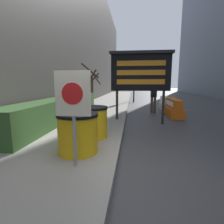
{
  "coord_description": "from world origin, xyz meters",
  "views": [
    {
      "loc": [
        0.27,
        -3.07,
        1.62
      ],
      "look_at": [
        -0.73,
        5.5,
        0.2
      ],
      "focal_mm": 28.0,
      "sensor_mm": 36.0,
      "label": 1
    }
  ],
  "objects_px": {
    "barrel_drum_foreground": "(78,133)",
    "traffic_light_near_curb": "(134,71)",
    "barrel_drum_middle": "(92,122)",
    "traffic_cone_near": "(178,103)",
    "jersey_barrier_white": "(165,104)",
    "warning_sign": "(73,101)",
    "message_board": "(141,72)",
    "jersey_barrier_orange_far": "(173,108)",
    "pedestrian_worker": "(154,93)"
  },
  "relations": [
    {
      "from": "warning_sign",
      "to": "message_board",
      "type": "distance_m",
      "value": 4.46
    },
    {
      "from": "warning_sign",
      "to": "traffic_cone_near",
      "type": "height_order",
      "value": "warning_sign"
    },
    {
      "from": "barrel_drum_middle",
      "to": "message_board",
      "type": "height_order",
      "value": "message_board"
    },
    {
      "from": "traffic_cone_near",
      "to": "jersey_barrier_white",
      "type": "bearing_deg",
      "value": -161.83
    },
    {
      "from": "barrel_drum_foreground",
      "to": "jersey_barrier_orange_far",
      "type": "xyz_separation_m",
      "value": [
        3.17,
        5.47,
        -0.21
      ]
    },
    {
      "from": "traffic_light_near_curb",
      "to": "pedestrian_worker",
      "type": "xyz_separation_m",
      "value": [
        1.05,
        -5.2,
        -1.59
      ]
    },
    {
      "from": "barrel_drum_middle",
      "to": "traffic_cone_near",
      "type": "height_order",
      "value": "barrel_drum_middle"
    },
    {
      "from": "barrel_drum_middle",
      "to": "jersey_barrier_white",
      "type": "bearing_deg",
      "value": 64.61
    },
    {
      "from": "barrel_drum_foreground",
      "to": "traffic_cone_near",
      "type": "distance_m",
      "value": 8.86
    },
    {
      "from": "message_board",
      "to": "jersey_barrier_white",
      "type": "xyz_separation_m",
      "value": [
        1.74,
        4.09,
        -1.71
      ]
    },
    {
      "from": "traffic_cone_near",
      "to": "traffic_light_near_curb",
      "type": "bearing_deg",
      "value": 126.28
    },
    {
      "from": "warning_sign",
      "to": "jersey_barrier_white",
      "type": "distance_m",
      "value": 8.88
    },
    {
      "from": "jersey_barrier_white",
      "to": "traffic_cone_near",
      "type": "distance_m",
      "value": 0.85
    },
    {
      "from": "traffic_cone_near",
      "to": "pedestrian_worker",
      "type": "bearing_deg",
      "value": -138.8
    },
    {
      "from": "jersey_barrier_white",
      "to": "traffic_light_near_curb",
      "type": "distance_m",
      "value": 5.0
    },
    {
      "from": "message_board",
      "to": "traffic_light_near_curb",
      "type": "distance_m",
      "value": 8.1
    },
    {
      "from": "barrel_drum_foreground",
      "to": "jersey_barrier_white",
      "type": "relative_size",
      "value": 0.44
    },
    {
      "from": "barrel_drum_foreground",
      "to": "traffic_light_near_curb",
      "type": "distance_m",
      "value": 11.89
    },
    {
      "from": "barrel_drum_middle",
      "to": "jersey_barrier_orange_far",
      "type": "relative_size",
      "value": 0.42
    },
    {
      "from": "jersey_barrier_white",
      "to": "pedestrian_worker",
      "type": "xyz_separation_m",
      "value": [
        -0.88,
        -1.21,
        0.73
      ]
    },
    {
      "from": "barrel_drum_middle",
      "to": "pedestrian_worker",
      "type": "bearing_deg",
      "value": 67.3
    },
    {
      "from": "traffic_light_near_curb",
      "to": "barrel_drum_foreground",
      "type": "bearing_deg",
      "value": -96.11
    },
    {
      "from": "barrel_drum_foreground",
      "to": "traffic_cone_near",
      "type": "relative_size",
      "value": 1.1
    },
    {
      "from": "barrel_drum_foreground",
      "to": "message_board",
      "type": "xyz_separation_m",
      "value": [
        1.43,
        3.57,
        1.47
      ]
    },
    {
      "from": "traffic_light_near_curb",
      "to": "pedestrian_worker",
      "type": "height_order",
      "value": "traffic_light_near_curb"
    },
    {
      "from": "barrel_drum_middle",
      "to": "traffic_light_near_curb",
      "type": "xyz_separation_m",
      "value": [
        1.2,
        10.57,
        2.08
      ]
    },
    {
      "from": "jersey_barrier_orange_far",
      "to": "traffic_cone_near",
      "type": "relative_size",
      "value": 2.63
    },
    {
      "from": "barrel_drum_middle",
      "to": "warning_sign",
      "type": "height_order",
      "value": "warning_sign"
    },
    {
      "from": "traffic_light_near_curb",
      "to": "pedestrian_worker",
      "type": "distance_m",
      "value": 5.54
    },
    {
      "from": "barrel_drum_foreground",
      "to": "traffic_light_near_curb",
      "type": "relative_size",
      "value": 0.24
    },
    {
      "from": "warning_sign",
      "to": "pedestrian_worker",
      "type": "distance_m",
      "value": 7.4
    },
    {
      "from": "jersey_barrier_white",
      "to": "pedestrian_worker",
      "type": "relative_size",
      "value": 1.08
    },
    {
      "from": "jersey_barrier_orange_far",
      "to": "pedestrian_worker",
      "type": "xyz_separation_m",
      "value": [
        -0.88,
        0.97,
        0.7
      ]
    },
    {
      "from": "barrel_drum_foreground",
      "to": "barrel_drum_middle",
      "type": "xyz_separation_m",
      "value": [
        0.05,
        1.07,
        0.0
      ]
    },
    {
      "from": "barrel_drum_middle",
      "to": "pedestrian_worker",
      "type": "height_order",
      "value": "pedestrian_worker"
    },
    {
      "from": "jersey_barrier_orange_far",
      "to": "jersey_barrier_white",
      "type": "distance_m",
      "value": 2.18
    },
    {
      "from": "barrel_drum_middle",
      "to": "jersey_barrier_white",
      "type": "height_order",
      "value": "barrel_drum_middle"
    },
    {
      "from": "warning_sign",
      "to": "traffic_cone_near",
      "type": "relative_size",
      "value": 2.12
    },
    {
      "from": "traffic_cone_near",
      "to": "pedestrian_worker",
      "type": "distance_m",
      "value": 2.34
    },
    {
      "from": "warning_sign",
      "to": "jersey_barrier_orange_far",
      "type": "height_order",
      "value": "warning_sign"
    },
    {
      "from": "barrel_drum_middle",
      "to": "jersey_barrier_orange_far",
      "type": "height_order",
      "value": "barrel_drum_middle"
    },
    {
      "from": "jersey_barrier_orange_far",
      "to": "traffic_cone_near",
      "type": "height_order",
      "value": "jersey_barrier_orange_far"
    },
    {
      "from": "barrel_drum_middle",
      "to": "traffic_light_near_curb",
      "type": "distance_m",
      "value": 10.84
    },
    {
      "from": "message_board",
      "to": "jersey_barrier_orange_far",
      "type": "distance_m",
      "value": 3.08
    },
    {
      "from": "barrel_drum_foreground",
      "to": "pedestrian_worker",
      "type": "relative_size",
      "value": 0.47
    },
    {
      "from": "barrel_drum_foreground",
      "to": "warning_sign",
      "type": "relative_size",
      "value": 0.52
    },
    {
      "from": "jersey_barrier_white",
      "to": "traffic_cone_near",
      "type": "bearing_deg",
      "value": 18.17
    },
    {
      "from": "jersey_barrier_orange_far",
      "to": "pedestrian_worker",
      "type": "distance_m",
      "value": 1.48
    },
    {
      "from": "barrel_drum_foreground",
      "to": "jersey_barrier_white",
      "type": "xyz_separation_m",
      "value": [
        3.17,
        7.65,
        -0.24
      ]
    },
    {
      "from": "message_board",
      "to": "pedestrian_worker",
      "type": "bearing_deg",
      "value": 73.21
    }
  ]
}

